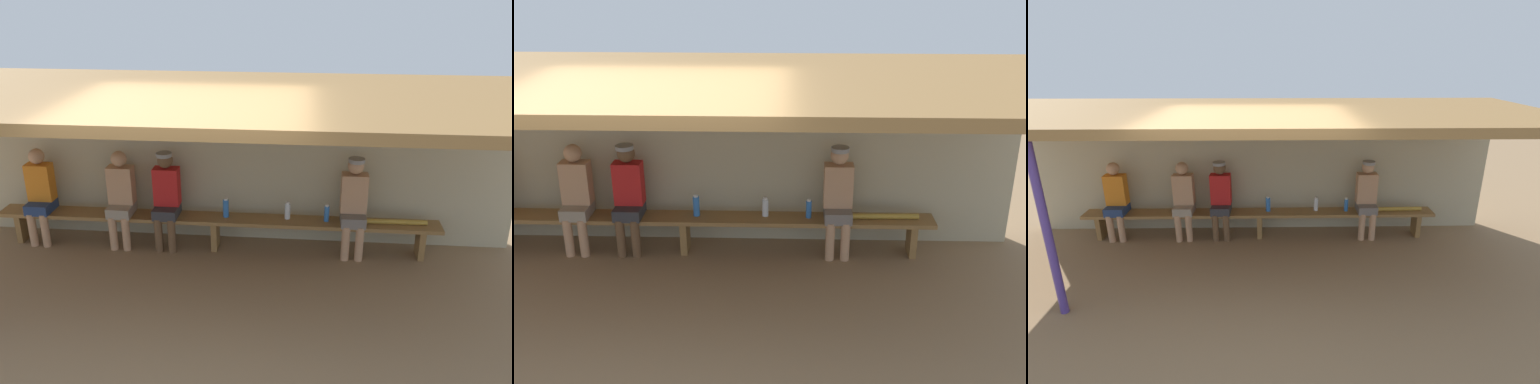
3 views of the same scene
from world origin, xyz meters
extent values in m
plane|color=#8C6D4C|center=(0.00, 0.00, 0.00)|extent=(24.00, 24.00, 0.00)
cube|color=#B7AD8C|center=(0.00, 2.00, 1.10)|extent=(8.00, 0.20, 2.20)
cube|color=olive|center=(0.00, 0.70, 2.26)|extent=(8.00, 2.80, 0.12)
cube|color=olive|center=(0.00, 1.55, 0.43)|extent=(6.00, 0.36, 0.05)
cube|color=olive|center=(-2.75, 1.55, 0.21)|extent=(0.08, 0.29, 0.41)
cube|color=olive|center=(0.00, 1.55, 0.21)|extent=(0.08, 0.29, 0.41)
cube|color=olive|center=(2.75, 1.55, 0.21)|extent=(0.08, 0.29, 0.41)
cube|color=#333338|center=(-0.65, 1.53, 0.53)|extent=(0.32, 0.40, 0.14)
cylinder|color=brown|center=(-0.74, 1.37, 0.24)|extent=(0.11, 0.11, 0.48)
cylinder|color=brown|center=(-0.56, 1.37, 0.24)|extent=(0.11, 0.11, 0.48)
cube|color=red|center=(-0.65, 1.61, 0.86)|extent=(0.34, 0.20, 0.52)
sphere|color=brown|center=(-0.65, 1.61, 1.23)|extent=(0.21, 0.21, 0.21)
cylinder|color=gray|center=(-0.65, 1.57, 1.32)|extent=(0.21, 0.21, 0.05)
cube|color=navy|center=(-2.42, 1.53, 0.53)|extent=(0.32, 0.40, 0.14)
cylinder|color=tan|center=(-2.51, 1.37, 0.24)|extent=(0.11, 0.11, 0.48)
cylinder|color=tan|center=(-2.33, 1.37, 0.24)|extent=(0.11, 0.11, 0.48)
cube|color=orange|center=(-2.42, 1.61, 0.86)|extent=(0.34, 0.20, 0.52)
sphere|color=tan|center=(-2.42, 1.61, 1.23)|extent=(0.21, 0.21, 0.21)
cube|color=slate|center=(1.84, 1.53, 0.53)|extent=(0.32, 0.40, 0.14)
cylinder|color=tan|center=(1.75, 1.37, 0.24)|extent=(0.11, 0.11, 0.48)
cylinder|color=tan|center=(1.93, 1.37, 0.24)|extent=(0.11, 0.11, 0.48)
cube|color=tan|center=(1.84, 1.61, 0.86)|extent=(0.34, 0.20, 0.52)
sphere|color=tan|center=(1.84, 1.61, 1.23)|extent=(0.21, 0.21, 0.21)
cylinder|color=gray|center=(1.84, 1.57, 1.32)|extent=(0.21, 0.21, 0.05)
cube|color=gray|center=(-1.28, 1.53, 0.53)|extent=(0.32, 0.40, 0.14)
cylinder|color=tan|center=(-1.37, 1.37, 0.24)|extent=(0.11, 0.11, 0.48)
cylinder|color=tan|center=(-1.19, 1.37, 0.24)|extent=(0.11, 0.11, 0.48)
cube|color=tan|center=(-1.28, 1.61, 0.86)|extent=(0.34, 0.20, 0.52)
sphere|color=tan|center=(-1.28, 1.61, 1.23)|extent=(0.21, 0.21, 0.21)
cylinder|color=blue|center=(1.50, 1.56, 0.57)|extent=(0.07, 0.07, 0.21)
cylinder|color=white|center=(1.50, 1.56, 0.68)|extent=(0.05, 0.05, 0.02)
cylinder|color=silver|center=(0.98, 1.60, 0.57)|extent=(0.07, 0.07, 0.21)
cylinder|color=white|center=(0.98, 1.60, 0.69)|extent=(0.05, 0.05, 0.02)
cylinder|color=blue|center=(0.15, 1.58, 0.58)|extent=(0.08, 0.08, 0.24)
cylinder|color=white|center=(0.15, 1.58, 0.72)|extent=(0.05, 0.05, 0.02)
cylinder|color=#B28C33|center=(2.41, 1.55, 0.49)|extent=(0.79, 0.08, 0.07)
camera|label=1|loc=(1.18, -5.05, 3.54)|focal=38.14mm
camera|label=2|loc=(1.25, -5.09, 3.52)|focal=42.78mm
camera|label=3|loc=(0.30, -4.68, 3.06)|focal=27.36mm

